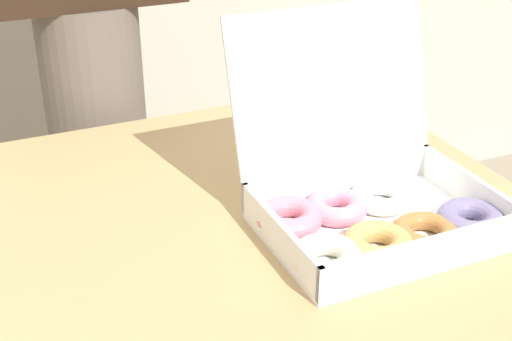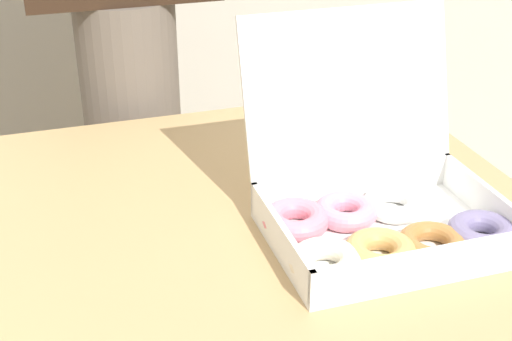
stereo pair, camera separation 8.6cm
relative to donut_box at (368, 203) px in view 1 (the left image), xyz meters
The scene contains 1 object.
donut_box is the anchor object (origin of this frame).
Camera 1 is at (-0.27, -0.82, 1.26)m, focal length 50.00 mm.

